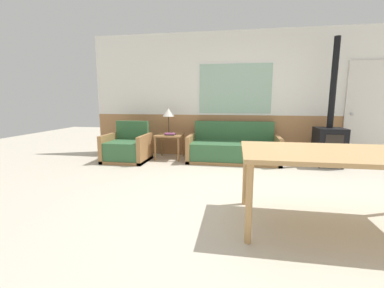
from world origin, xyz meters
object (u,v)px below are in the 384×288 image
(armchair, at_px, (127,149))
(table_lamp, at_px, (169,113))
(dining_table, at_px, (334,159))
(wood_stove, at_px, (330,138))
(side_table, at_px, (169,138))
(couch, at_px, (233,150))

(armchair, distance_m, table_lamp, 1.16)
(table_lamp, bearing_deg, armchair, -147.95)
(dining_table, height_order, wood_stove, wood_stove)
(armchair, relative_size, table_lamp, 1.55)
(side_table, relative_size, table_lamp, 1.00)
(side_table, bearing_deg, wood_stove, -2.19)
(table_lamp, xyz_separation_m, dining_table, (2.37, -2.82, -0.28))
(couch, bearing_deg, dining_table, -69.99)
(wood_stove, bearing_deg, side_table, 177.81)
(couch, height_order, side_table, couch)
(armchair, bearing_deg, table_lamp, 29.76)
(wood_stove, bearing_deg, dining_table, -107.83)
(side_table, distance_m, table_lamp, 0.54)
(side_table, bearing_deg, table_lamp, 111.65)
(armchair, bearing_deg, couch, 5.97)
(dining_table, distance_m, wood_stove, 2.74)
(couch, relative_size, table_lamp, 3.29)
(table_lamp, bearing_deg, side_table, -68.35)
(dining_table, bearing_deg, side_table, 130.52)
(couch, relative_size, side_table, 3.29)
(couch, xyz_separation_m, armchair, (-2.17, -0.31, 0.01))
(table_lamp, xyz_separation_m, wood_stove, (3.20, -0.22, -0.43))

